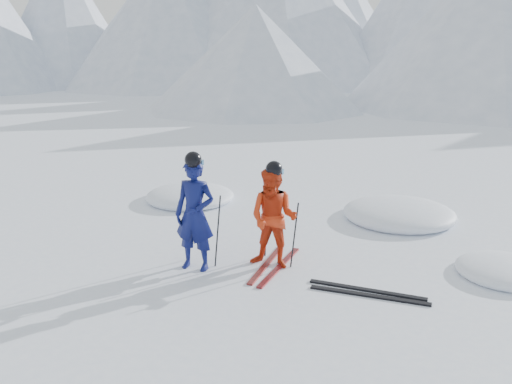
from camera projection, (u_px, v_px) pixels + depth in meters
The scene contains 12 objects.
ground at pixel (356, 295), 7.72m from camera, with size 160.00×160.00×0.00m, color white.
skier_blue at pixel (195, 215), 8.44m from camera, with size 0.65×0.43×1.79m, color #0D134F.
skier_red at pixel (274, 218), 8.53m from camera, with size 0.79×0.62×1.63m, color red.
pole_blue_left at pixel (187, 227), 8.80m from camera, with size 0.02×0.02×1.19m, color black.
pole_blue_right at pixel (218, 231), 8.58m from camera, with size 0.02×0.02×1.19m, color black.
pole_red_left at pixel (266, 227), 8.97m from camera, with size 0.02×0.02×1.08m, color black.
pole_red_right at pixel (294, 235), 8.56m from camera, with size 0.02×0.02×1.08m, color black.
ski_worn_left at pixel (267, 263), 8.81m from camera, with size 0.09×1.70×0.03m, color black.
ski_worn_right at pixel (279, 267), 8.68m from camera, with size 0.09×1.70×0.03m, color black.
ski_loose_a at pixel (367, 290), 7.86m from camera, with size 0.09×1.70×0.03m, color black.
ski_loose_b at pixel (369, 296), 7.69m from camera, with size 0.09×1.70×0.03m, color black.
snow_lumps at pixel (341, 226), 10.69m from camera, with size 10.59×6.96×0.50m.
Camera 1 is at (2.79, -6.64, 3.46)m, focal length 38.00 mm.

